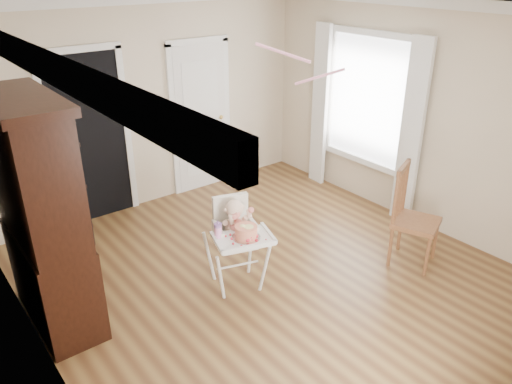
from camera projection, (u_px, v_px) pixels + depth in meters
floor at (274, 277)px, 5.30m from camera, size 5.00×5.00×0.00m
ceiling at (279, 8)px, 4.15m from camera, size 5.00×5.00×0.00m
wall_back at (153, 104)px, 6.51m from camera, size 4.50×0.00×4.50m
wall_left at (29, 231)px, 3.47m from camera, size 0.00×5.00×5.00m
wall_right at (420, 117)px, 5.98m from camera, size 0.00×5.00×5.00m
crown_molding at (279, 15)px, 4.17m from camera, size 4.50×5.00×0.12m
doorway at (89, 136)px, 6.10m from camera, size 1.06×0.05×2.22m
closet_door at (201, 119)px, 7.02m from camera, size 0.96×0.09×2.13m
window_right at (364, 109)px, 6.53m from camera, size 0.13×1.84×2.30m
high_chair at (236, 234)px, 4.92m from camera, size 0.73×0.82×0.98m
baby at (235, 221)px, 4.89m from camera, size 0.27×0.26×0.43m
cake at (246, 232)px, 4.68m from camera, size 0.27×0.27×0.13m
sippy_cup at (218, 230)px, 4.68m from camera, size 0.08×0.08×0.18m
china_cabinet at (42, 217)px, 4.28m from camera, size 0.56×1.26×2.12m
dining_chair at (413, 219)px, 5.37m from camera, size 0.60×0.60×1.12m
streamer at (283, 53)px, 4.22m from camera, size 0.30×0.42×0.15m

